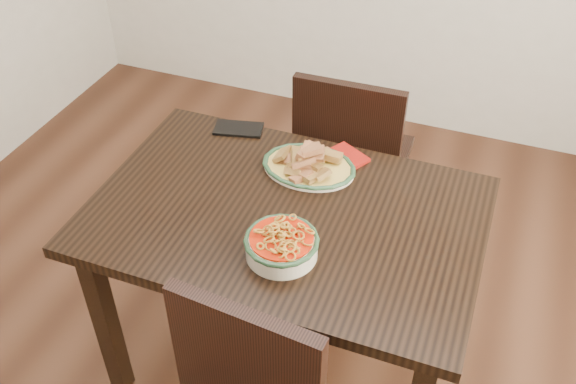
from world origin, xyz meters
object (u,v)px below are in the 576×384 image
(dining_table, at_px, (286,234))
(noodle_bowl, at_px, (282,243))
(chair_far, at_px, (351,155))
(fish_plate, at_px, (309,159))
(smartphone, at_px, (239,129))

(dining_table, distance_m, noodle_bowl, 0.23)
(chair_far, bearing_deg, fish_plate, 85.38)
(chair_far, height_order, noodle_bowl, chair_far)
(chair_far, bearing_deg, smartphone, 42.56)
(dining_table, bearing_deg, chair_far, 87.87)
(noodle_bowl, xyz_separation_m, smartphone, (-0.37, 0.53, -0.04))
(noodle_bowl, relative_size, smartphone, 1.25)
(dining_table, bearing_deg, fish_plate, 90.59)
(noodle_bowl, bearing_deg, dining_table, 107.39)
(dining_table, relative_size, chair_far, 1.34)
(smartphone, bearing_deg, chair_far, 30.35)
(chair_far, bearing_deg, dining_table, 86.69)
(smartphone, bearing_deg, noodle_bowl, -68.31)
(chair_far, xyz_separation_m, smartphone, (-0.34, -0.33, 0.26))
(fish_plate, xyz_separation_m, smartphone, (-0.31, 0.13, -0.04))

